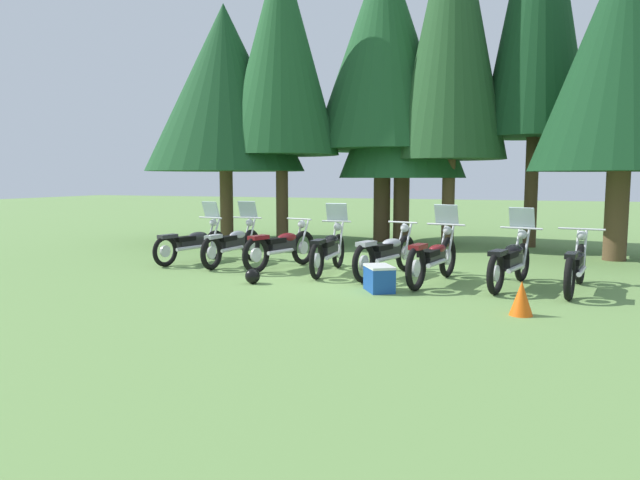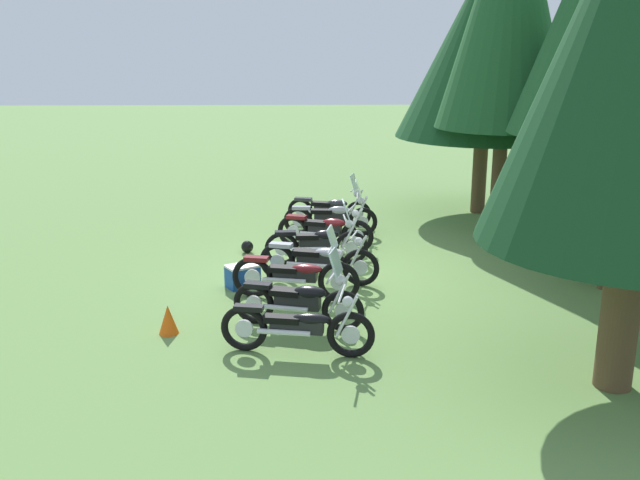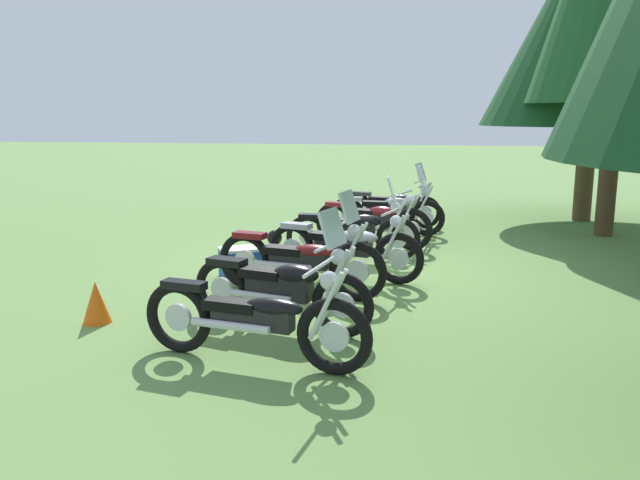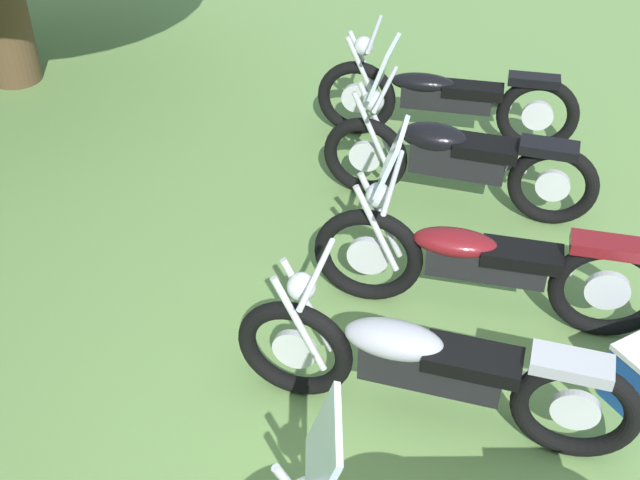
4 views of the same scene
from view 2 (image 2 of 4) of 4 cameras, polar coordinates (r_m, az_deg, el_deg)
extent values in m
plane|color=#6B934C|center=(14.56, -0.30, -2.60)|extent=(80.00, 80.00, 0.00)
torus|color=black|center=(18.10, 3.08, 2.09)|extent=(0.25, 0.67, 0.66)
cylinder|color=silver|center=(18.10, 3.08, 2.09)|extent=(0.11, 0.26, 0.25)
torus|color=black|center=(18.40, -1.58, 2.33)|extent=(0.25, 0.67, 0.66)
cylinder|color=silver|center=(18.40, -1.58, 2.33)|extent=(0.11, 0.26, 0.25)
cube|color=black|center=(18.21, 0.73, 2.54)|extent=(0.37, 0.77, 0.23)
ellipsoid|color=#2D2D33|center=(18.14, 1.38, 2.94)|extent=(0.37, 0.58, 0.18)
cube|color=black|center=(18.23, 0.09, 2.91)|extent=(0.34, 0.54, 0.10)
cube|color=#2D2D33|center=(18.32, -1.34, 3.27)|extent=(0.28, 0.47, 0.08)
cylinder|color=silver|center=(18.12, 2.94, 3.07)|extent=(0.12, 0.34, 0.65)
cylinder|color=silver|center=(17.97, 2.87, 2.97)|extent=(0.12, 0.34, 0.65)
cylinder|color=silver|center=(17.99, 2.67, 4.09)|extent=(0.68, 0.20, 0.04)
sphere|color=silver|center=(18.00, 2.95, 3.70)|extent=(0.21, 0.21, 0.17)
cylinder|color=silver|center=(18.15, 0.14, 2.22)|extent=(0.26, 0.75, 0.08)
cube|color=silver|center=(17.95, 2.74, 4.65)|extent=(0.46, 0.25, 0.39)
torus|color=black|center=(17.22, 3.43, 1.46)|extent=(0.17, 0.71, 0.70)
cylinder|color=silver|center=(17.22, 3.43, 1.46)|extent=(0.07, 0.27, 0.27)
torus|color=black|center=(17.28, -1.76, 1.53)|extent=(0.17, 0.71, 0.70)
cylinder|color=silver|center=(17.28, -1.76, 1.53)|extent=(0.07, 0.27, 0.27)
cube|color=black|center=(17.20, 0.83, 1.87)|extent=(0.24, 0.79, 0.26)
ellipsoid|color=#9EA0A8|center=(17.16, 1.55, 2.37)|extent=(0.27, 0.57, 0.20)
cube|color=black|center=(17.18, 0.12, 2.29)|extent=(0.25, 0.53, 0.10)
cube|color=#9EA0A8|center=(17.20, -1.50, 2.58)|extent=(0.20, 0.45, 0.08)
cylinder|color=silver|center=(17.21, 3.25, 2.47)|extent=(0.07, 0.34, 0.65)
cylinder|color=silver|center=(17.08, 3.25, 2.37)|extent=(0.07, 0.34, 0.65)
cylinder|color=silver|center=(17.07, 3.00, 3.53)|extent=(0.73, 0.10, 0.04)
sphere|color=silver|center=(17.10, 3.29, 3.13)|extent=(0.18, 0.18, 0.17)
cylinder|color=silver|center=(17.13, 0.24, 1.48)|extent=(0.14, 0.78, 0.08)
cube|color=silver|center=(17.04, 3.07, 4.12)|extent=(0.45, 0.19, 0.39)
torus|color=black|center=(15.87, 3.00, 0.30)|extent=(0.33, 0.74, 0.74)
cylinder|color=silver|center=(15.87, 3.00, 0.30)|extent=(0.13, 0.28, 0.28)
torus|color=black|center=(16.25, -2.14, 0.69)|extent=(0.33, 0.74, 0.74)
cylinder|color=silver|center=(16.25, -2.14, 0.69)|extent=(0.13, 0.28, 0.28)
cube|color=black|center=(16.01, 0.40, 0.89)|extent=(0.43, 0.77, 0.25)
ellipsoid|color=maroon|center=(15.92, 1.11, 1.37)|extent=(0.41, 0.58, 0.20)
cube|color=black|center=(16.04, -0.31, 1.37)|extent=(0.39, 0.55, 0.10)
cube|color=maroon|center=(16.14, -1.89, 1.84)|extent=(0.32, 0.48, 0.08)
cylinder|color=silver|center=(15.88, 2.87, 1.43)|extent=(0.14, 0.33, 0.65)
cylinder|color=silver|center=(15.73, 2.73, 1.29)|extent=(0.14, 0.33, 0.65)
cylinder|color=silver|center=(15.74, 2.53, 2.57)|extent=(0.63, 0.23, 0.04)
sphere|color=silver|center=(15.75, 2.84, 2.13)|extent=(0.21, 0.21, 0.17)
cylinder|color=silver|center=(15.96, -0.30, 0.49)|extent=(0.30, 0.73, 0.08)
torus|color=black|center=(15.03, 2.51, -0.61)|extent=(0.12, 0.72, 0.71)
cylinder|color=silver|center=(15.03, 2.51, -0.61)|extent=(0.06, 0.28, 0.28)
torus|color=black|center=(14.95, -3.07, -0.70)|extent=(0.12, 0.72, 0.71)
cylinder|color=silver|center=(14.95, -3.07, -0.70)|extent=(0.06, 0.28, 0.28)
cube|color=black|center=(14.94, -0.27, -0.22)|extent=(0.23, 0.73, 0.27)
ellipsoid|color=black|center=(14.91, 0.50, 0.40)|extent=(0.27, 0.52, 0.21)
cube|color=black|center=(14.89, -1.05, 0.27)|extent=(0.25, 0.49, 0.10)
cube|color=black|center=(14.86, -2.78, 0.56)|extent=(0.20, 0.45, 0.08)
cylinder|color=silver|center=(15.01, 2.27, 0.56)|extent=(0.06, 0.34, 0.65)
cylinder|color=silver|center=(14.87, 2.32, 0.40)|extent=(0.06, 0.34, 0.65)
cylinder|color=silver|center=(14.85, 2.00, 1.73)|extent=(0.62, 0.06, 0.04)
sphere|color=silver|center=(14.89, 2.34, 1.29)|extent=(0.18, 0.18, 0.17)
cylinder|color=silver|center=(14.84, -0.87, -0.73)|extent=(0.10, 0.73, 0.08)
cube|color=silver|center=(14.81, 2.09, 2.41)|extent=(0.44, 0.17, 0.39)
torus|color=black|center=(13.69, 3.25, -2.21)|extent=(0.30, 0.73, 0.73)
cylinder|color=silver|center=(13.69, 3.25, -2.21)|extent=(0.12, 0.28, 0.28)
torus|color=black|center=(14.07, -3.41, -1.72)|extent=(0.30, 0.73, 0.73)
cylinder|color=silver|center=(14.07, -3.41, -1.72)|extent=(0.12, 0.28, 0.28)
cube|color=black|center=(13.83, -0.13, -1.54)|extent=(0.43, 0.85, 0.24)
ellipsoid|color=#9EA0A8|center=(13.73, 0.80, -1.02)|extent=(0.42, 0.64, 0.19)
cube|color=black|center=(13.85, -1.05, -1.01)|extent=(0.40, 0.60, 0.10)
cube|color=#9EA0A8|center=(13.95, -3.12, -0.41)|extent=(0.31, 0.48, 0.08)
cylinder|color=silver|center=(13.69, 3.09, -0.90)|extent=(0.13, 0.34, 0.65)
cylinder|color=silver|center=(13.54, 2.95, -1.10)|extent=(0.13, 0.34, 0.65)
cylinder|color=silver|center=(13.54, 2.71, 0.39)|extent=(0.62, 0.20, 0.04)
sphere|color=silver|center=(13.55, 3.08, -0.12)|extent=(0.21, 0.21, 0.17)
cylinder|color=silver|center=(13.77, -1.01, -2.00)|extent=(0.29, 0.81, 0.08)
torus|color=black|center=(12.80, 1.51, -3.39)|extent=(0.26, 0.77, 0.76)
cylinder|color=silver|center=(12.80, 1.51, -3.39)|extent=(0.11, 0.30, 0.29)
torus|color=black|center=(13.13, -5.40, -2.97)|extent=(0.26, 0.77, 0.76)
cylinder|color=silver|center=(13.13, -5.40, -2.97)|extent=(0.11, 0.30, 0.29)
cube|color=black|center=(12.91, -2.00, -2.79)|extent=(0.36, 0.82, 0.21)
ellipsoid|color=maroon|center=(12.83, -1.04, -2.31)|extent=(0.36, 0.60, 0.16)
cube|color=black|center=(12.93, -2.95, -2.33)|extent=(0.34, 0.56, 0.10)
cube|color=maroon|center=(13.00, -5.10, -1.50)|extent=(0.27, 0.47, 0.08)
cylinder|color=silver|center=(12.79, 1.30, -2.00)|extent=(0.11, 0.34, 0.65)
cylinder|color=silver|center=(12.65, 1.19, -2.21)|extent=(0.11, 0.34, 0.65)
cylinder|color=silver|center=(12.63, 0.90, -0.63)|extent=(0.73, 0.18, 0.04)
sphere|color=silver|center=(12.65, 1.30, -1.17)|extent=(0.20, 0.20, 0.17)
cylinder|color=silver|center=(12.85, -2.88, -3.23)|extent=(0.24, 0.79, 0.08)
cube|color=silver|center=(12.58, 0.99, 0.16)|extent=(0.46, 0.24, 0.39)
torus|color=black|center=(11.55, 1.83, -5.69)|extent=(0.29, 0.71, 0.70)
cylinder|color=silver|center=(11.55, 1.83, -5.69)|extent=(0.12, 0.27, 0.27)
torus|color=black|center=(11.93, -5.30, -5.05)|extent=(0.29, 0.71, 0.70)
cylinder|color=silver|center=(11.93, -5.30, -5.05)|extent=(0.12, 0.27, 0.27)
cube|color=black|center=(11.68, -1.80, -4.84)|extent=(0.41, 0.78, 0.26)
ellipsoid|color=black|center=(11.57, -0.82, -4.18)|extent=(0.41, 0.59, 0.20)
cube|color=black|center=(11.69, -2.79, -4.15)|extent=(0.38, 0.55, 0.10)
cube|color=black|center=(11.79, -4.97, -3.60)|extent=(0.31, 0.48, 0.08)
cylinder|color=silver|center=(11.54, 1.64, -4.14)|extent=(0.13, 0.34, 0.65)
cylinder|color=silver|center=(11.38, 1.46, -4.42)|extent=(0.13, 0.34, 0.65)
cylinder|color=silver|center=(11.37, 1.16, -2.65)|extent=(0.73, 0.23, 0.04)
sphere|color=silver|center=(11.39, 1.60, -3.25)|extent=(0.21, 0.21, 0.17)
cylinder|color=silver|center=(11.63, -2.77, -5.45)|extent=(0.27, 0.74, 0.08)
cube|color=silver|center=(11.31, 1.27, -1.79)|extent=(0.46, 0.26, 0.39)
torus|color=black|center=(10.64, 2.47, -7.56)|extent=(0.23, 0.73, 0.72)
cylinder|color=silver|center=(10.64, 2.47, -7.56)|extent=(0.10, 0.28, 0.27)
torus|color=black|center=(10.92, -6.07, -7.02)|extent=(0.23, 0.73, 0.72)
cylinder|color=silver|center=(10.92, -6.07, -7.02)|extent=(0.10, 0.28, 0.27)
cube|color=black|center=(10.72, -1.86, -6.86)|extent=(0.31, 0.82, 0.21)
ellipsoid|color=black|center=(10.63, -0.68, -6.30)|extent=(0.31, 0.60, 0.16)
cube|color=black|center=(10.72, -3.04, -6.31)|extent=(0.29, 0.56, 0.10)
cube|color=black|center=(10.77, -5.71, -5.41)|extent=(0.23, 0.46, 0.08)
cylinder|color=silver|center=(10.60, 2.20, -5.92)|extent=(0.10, 0.34, 0.65)
cylinder|color=silver|center=(10.48, 2.12, -6.18)|extent=(0.10, 0.34, 0.65)
cylinder|color=silver|center=(10.43, 1.74, -4.30)|extent=(0.75, 0.17, 0.04)
sphere|color=silver|center=(10.46, 2.23, -4.95)|extent=(0.20, 0.20, 0.17)
cylinder|color=silver|center=(10.68, -2.91, -7.37)|extent=(0.22, 0.80, 0.08)
cylinder|color=brown|center=(20.00, 12.59, 5.10)|extent=(0.39, 0.39, 2.08)
cone|color=#194723|center=(19.69, 13.19, 14.96)|extent=(4.65, 4.65, 4.78)
cylinder|color=#4C3823|center=(18.27, 14.03, 4.76)|extent=(0.35, 0.35, 2.52)
cone|color=#1E5128|center=(18.00, 14.94, 17.99)|extent=(3.27, 3.27, 5.87)
cylinder|color=#4C3823|center=(16.38, 21.51, 3.23)|extent=(0.49, 0.49, 2.69)
cylinder|color=#4C3823|center=(15.98, 22.37, 1.35)|extent=(0.47, 0.47, 1.88)
cone|color=#1E5128|center=(15.57, 23.63, 13.16)|extent=(3.69, 3.69, 4.69)
cylinder|color=brown|center=(14.39, 22.33, 0.91)|extent=(0.35, 0.35, 2.38)
cylinder|color=brown|center=(10.34, 22.80, -5.61)|extent=(0.50, 0.50, 2.03)
cube|color=#19479E|center=(13.74, -6.19, -2.94)|extent=(0.63, 0.70, 0.40)
cube|color=silver|center=(13.67, -6.21, -2.08)|extent=(0.65, 0.72, 0.04)
cone|color=#EA590F|center=(11.77, -12.01, -6.22)|extent=(0.32, 0.32, 0.48)
sphere|color=black|center=(15.95, -5.82, -0.54)|extent=(0.27, 0.27, 0.27)
camera|label=1|loc=(15.23, -44.85, 0.99)|focal=32.57mm
camera|label=3|loc=(5.19, 15.88, -10.34)|focal=35.46mm
camera|label=4|loc=(16.64, 1.55, 13.69)|focal=47.03mm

